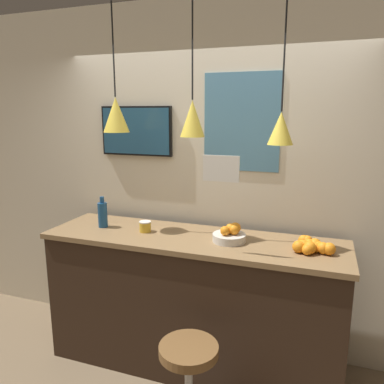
{
  "coord_description": "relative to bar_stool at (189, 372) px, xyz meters",
  "views": [
    {
      "loc": [
        0.9,
        -1.85,
        2.02
      ],
      "look_at": [
        0.0,
        0.71,
        1.43
      ],
      "focal_mm": 35.0,
      "sensor_mm": 36.0,
      "label": 1
    }
  ],
  "objects": [
    {
      "name": "spread_jar",
      "position": [
        -0.6,
        0.65,
        0.69
      ],
      "size": [
        0.09,
        0.09,
        0.09
      ],
      "color": "gold",
      "rests_on": "service_counter"
    },
    {
      "name": "service_counter",
      "position": [
        -0.21,
        0.65,
        0.1
      ],
      "size": [
        2.3,
        0.64,
        1.08
      ],
      "color": "black",
      "rests_on": "ground_plane"
    },
    {
      "name": "wall_poster",
      "position": [
        0.07,
        1.04,
        1.49
      ],
      "size": [
        0.61,
        0.01,
        0.77
      ],
      "color": "teal"
    },
    {
      "name": "pendant_lamp_middle",
      "position": [
        -0.21,
        0.66,
        1.53
      ],
      "size": [
        0.18,
        0.18,
        0.96
      ],
      "color": "black"
    },
    {
      "name": "fruit_bowl",
      "position": [
        0.09,
        0.65,
        0.69
      ],
      "size": [
        0.24,
        0.24,
        0.14
      ],
      "color": "beige",
      "rests_on": "service_counter"
    },
    {
      "name": "bar_stool",
      "position": [
        0.0,
        0.0,
        0.0
      ],
      "size": [
        0.37,
        0.37,
        0.62
      ],
      "color": "#B7B7BC",
      "rests_on": "ground_plane"
    },
    {
      "name": "pendant_lamp_right",
      "position": [
        0.41,
        0.66,
        1.48
      ],
      "size": [
        0.17,
        0.17,
        1.0
      ],
      "color": "black"
    },
    {
      "name": "mounted_tv",
      "position": [
        -0.85,
        1.03,
        1.41
      ],
      "size": [
        0.66,
        0.04,
        0.42
      ],
      "color": "black"
    },
    {
      "name": "juice_bottle",
      "position": [
        -0.98,
        0.65,
        0.75
      ],
      "size": [
        0.08,
        0.08,
        0.25
      ],
      "color": "navy",
      "rests_on": "service_counter"
    },
    {
      "name": "orange_pile",
      "position": [
        0.66,
        0.63,
        0.68
      ],
      "size": [
        0.28,
        0.26,
        0.09
      ],
      "color": "orange",
      "rests_on": "service_counter"
    },
    {
      "name": "hanging_menu_board",
      "position": [
        0.08,
        0.41,
        1.22
      ],
      "size": [
        0.24,
        0.01,
        0.17
      ],
      "color": "white"
    },
    {
      "name": "back_wall",
      "position": [
        -0.21,
        1.08,
        1.01
      ],
      "size": [
        8.0,
        0.06,
        2.9
      ],
      "color": "beige",
      "rests_on": "ground_plane"
    },
    {
      "name": "pendant_lamp_left",
      "position": [
        -0.83,
        0.66,
        1.55
      ],
      "size": [
        0.2,
        0.2,
        0.94
      ],
      "color": "black"
    }
  ]
}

